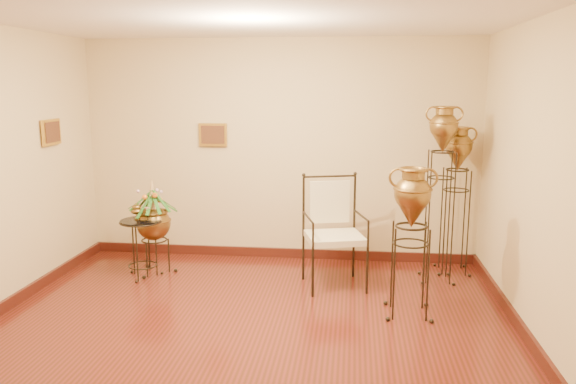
# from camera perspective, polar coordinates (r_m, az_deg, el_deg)

# --- Properties ---
(ground) EXTENTS (5.00, 5.00, 0.00)m
(ground) POSITION_cam_1_polar(r_m,az_deg,el_deg) (5.14, -4.62, -14.86)
(ground) COLOR #5C1A15
(ground) RESTS_ON ground
(room_shell) EXTENTS (5.02, 5.02, 2.81)m
(room_shell) POSITION_cam_1_polar(r_m,az_deg,el_deg) (4.66, -5.00, 4.75)
(room_shell) COLOR #D1B987
(room_shell) RESTS_ON ground
(amphora_tall) EXTENTS (0.41, 0.41, 2.02)m
(amphora_tall) POSITION_cam_1_polar(r_m,az_deg,el_deg) (6.54, 15.22, -0.06)
(amphora_tall) COLOR black
(amphora_tall) RESTS_ON ground
(amphora_mid) EXTENTS (0.47, 0.47, 1.77)m
(amphora_mid) POSITION_cam_1_polar(r_m,az_deg,el_deg) (6.92, 16.67, -0.70)
(amphora_mid) COLOR black
(amphora_mid) RESTS_ON ground
(amphora_short) EXTENTS (0.46, 0.46, 1.49)m
(amphora_short) POSITION_cam_1_polar(r_m,az_deg,el_deg) (5.55, 12.35, -4.92)
(amphora_short) COLOR black
(amphora_short) RESTS_ON ground
(planter_urn) EXTENTS (0.77, 0.77, 1.18)m
(planter_urn) POSITION_cam_1_polar(r_m,az_deg,el_deg) (6.83, -13.52, -2.72)
(planter_urn) COLOR black
(planter_urn) RESTS_ON ground
(armchair) EXTENTS (0.84, 0.81, 1.23)m
(armchair) POSITION_cam_1_polar(r_m,az_deg,el_deg) (6.23, 4.76, -4.17)
(armchair) COLOR black
(armchair) RESTS_ON ground
(side_table) EXTENTS (0.52, 0.52, 0.87)m
(side_table) POSITION_cam_1_polar(r_m,az_deg,el_deg) (6.79, -14.61, -5.46)
(side_table) COLOR black
(side_table) RESTS_ON ground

